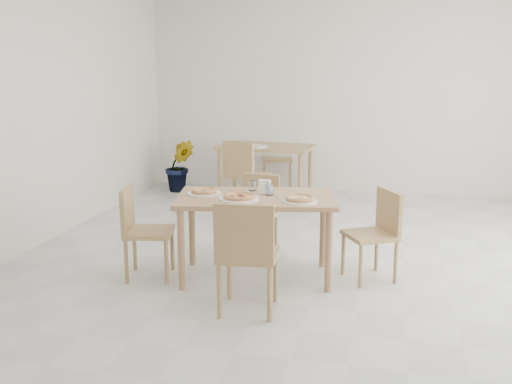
% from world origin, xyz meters
% --- Properties ---
extents(main_table, '(1.50, 1.02, 0.75)m').
position_xyz_m(main_table, '(-0.55, -0.32, 0.66)').
color(main_table, tan).
rests_on(main_table, ground).
extents(chair_south, '(0.48, 0.48, 0.90)m').
position_xyz_m(chair_south, '(-0.45, -1.12, 0.52)').
color(chair_south, '#A58952').
rests_on(chair_south, ground).
extents(chair_north, '(0.42, 0.42, 0.78)m').
position_xyz_m(chair_north, '(-0.70, 0.42, 0.45)').
color(chair_north, '#A58952').
rests_on(chair_north, ground).
extents(chair_west, '(0.49, 0.49, 0.83)m').
position_xyz_m(chair_west, '(-1.56, -0.53, 0.48)').
color(chair_west, '#A58952').
rests_on(chair_west, ground).
extents(chair_east, '(0.54, 0.54, 0.80)m').
position_xyz_m(chair_east, '(0.50, -0.10, 0.46)').
color(chair_east, '#A58952').
rests_on(chair_east, ground).
extents(plate_margherita, '(0.29, 0.29, 0.02)m').
position_xyz_m(plate_margherita, '(-1.02, -0.36, 0.76)').
color(plate_margherita, white).
rests_on(plate_margherita, main_table).
extents(plate_mushroom, '(0.29, 0.29, 0.02)m').
position_xyz_m(plate_mushroom, '(-0.15, -0.46, 0.76)').
color(plate_mushroom, white).
rests_on(plate_mushroom, main_table).
extents(plate_pepperoni, '(0.34, 0.34, 0.02)m').
position_xyz_m(plate_pepperoni, '(-0.66, -0.49, 0.76)').
color(plate_pepperoni, white).
rests_on(plate_pepperoni, main_table).
extents(pizza_margherita, '(0.29, 0.29, 0.03)m').
position_xyz_m(pizza_margherita, '(-1.02, -0.36, 0.78)').
color(pizza_margherita, '#DEB268').
rests_on(pizza_margherita, plate_margherita).
extents(pizza_mushroom, '(0.29, 0.29, 0.03)m').
position_xyz_m(pizza_mushroom, '(-0.15, -0.46, 0.78)').
color(pizza_mushroom, '#DEB268').
rests_on(pizza_mushroom, plate_mushroom).
extents(pizza_pepperoni, '(0.32, 0.32, 0.03)m').
position_xyz_m(pizza_pepperoni, '(-0.66, -0.49, 0.78)').
color(pizza_pepperoni, '#DEB268').
rests_on(pizza_pepperoni, plate_pepperoni).
extents(tumbler_a, '(0.07, 0.07, 0.09)m').
position_xyz_m(tumbler_a, '(-0.64, -0.11, 0.80)').
color(tumbler_a, white).
rests_on(tumbler_a, main_table).
extents(tumbler_b, '(0.07, 0.07, 0.09)m').
position_xyz_m(tumbler_b, '(-0.45, -0.25, 0.80)').
color(tumbler_b, white).
rests_on(tumbler_b, main_table).
extents(napkin_holder, '(0.11, 0.06, 0.13)m').
position_xyz_m(napkin_holder, '(-0.50, -0.23, 0.81)').
color(napkin_holder, silver).
rests_on(napkin_holder, main_table).
extents(fork_a, '(0.07, 0.16, 0.01)m').
position_xyz_m(fork_a, '(-0.38, -0.29, 0.75)').
color(fork_a, silver).
rests_on(fork_a, main_table).
extents(fork_b, '(0.03, 0.18, 0.01)m').
position_xyz_m(fork_b, '(-0.53, -0.20, 0.75)').
color(fork_b, silver).
rests_on(fork_b, main_table).
extents(second_table, '(1.34, 0.84, 0.75)m').
position_xyz_m(second_table, '(-1.12, 2.77, 0.65)').
color(second_table, '#A58952').
rests_on(second_table, ground).
extents(chair_back_s, '(0.58, 0.58, 0.91)m').
position_xyz_m(chair_back_s, '(-1.24, 1.99, 0.53)').
color(chair_back_s, '#A58952').
rests_on(chair_back_s, ground).
extents(chair_back_n, '(0.53, 0.53, 0.91)m').
position_xyz_m(chair_back_n, '(-1.10, 3.52, 0.53)').
color(chair_back_n, '#A58952').
rests_on(chair_back_n, ground).
extents(plate_empty, '(0.28, 0.28, 0.02)m').
position_xyz_m(plate_empty, '(-1.21, 2.59, 0.76)').
color(plate_empty, white).
rests_on(plate_empty, second_table).
extents(potted_plant, '(0.53, 0.49, 0.77)m').
position_xyz_m(potted_plant, '(-2.46, 2.94, 0.39)').
color(potted_plant, '#1C5F24').
rests_on(potted_plant, ground).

